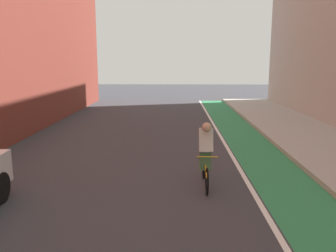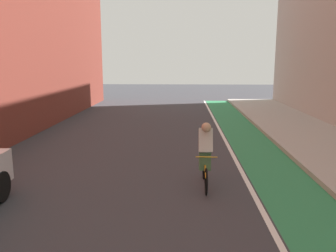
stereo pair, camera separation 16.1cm
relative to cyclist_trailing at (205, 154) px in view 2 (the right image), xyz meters
name	(u,v)px [view 2 (the right image)]	position (x,y,z in m)	size (l,w,h in m)	color
ground_plane	(129,196)	(-1.72, -0.66, -0.80)	(72.93, 72.93, 0.00)	#38383D
bike_lane_paint	(273,170)	(1.97, 1.34, -0.80)	(1.60, 33.15, 0.00)	#2D8451
lane_divider_stripe	(241,169)	(1.07, 1.34, -0.80)	(0.12, 33.15, 0.00)	white
cyclist_trailing	(205,154)	(0.00, 0.00, 0.00)	(0.48, 1.66, 1.58)	black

